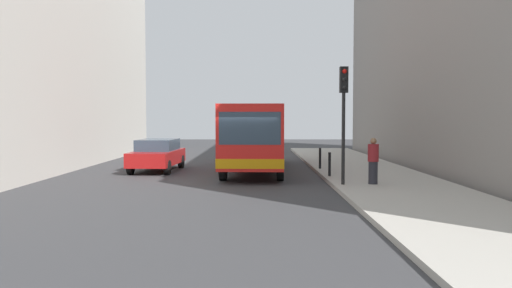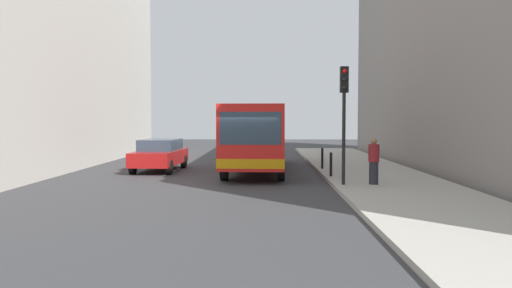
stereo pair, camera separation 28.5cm
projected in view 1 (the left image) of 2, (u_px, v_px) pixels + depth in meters
ground_plane at (245, 182)px, 19.74m from camera, size 80.00×80.00×0.00m
sidewalk at (385, 180)px, 19.72m from camera, size 4.40×40.00×0.15m
building_right at (498, 25)px, 23.36m from camera, size 7.00×32.00×13.43m
bus at (257, 134)px, 24.19m from camera, size 2.88×11.10×3.00m
car_beside_bus at (159, 154)px, 23.93m from camera, size 2.05×4.49×1.48m
traffic_light at (345, 103)px, 17.76m from camera, size 0.28×0.33×4.10m
bollard_near at (331, 164)px, 20.48m from camera, size 0.11×0.11×0.95m
bollard_mid at (322, 158)px, 23.52m from camera, size 0.11×0.11×0.95m
pedestrian_near_signal at (375, 161)px, 17.98m from camera, size 0.38×0.38×1.62m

